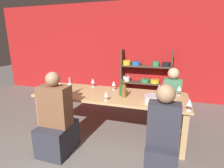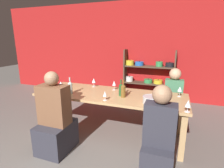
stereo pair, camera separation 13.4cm
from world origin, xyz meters
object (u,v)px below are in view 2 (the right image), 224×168
Objects in this scene: wine_glass_white_a at (180,89)px; wine_glass_red_b at (105,94)px; wine_glass_red_d at (61,84)px; mixing_bowl at (151,100)px; wine_bottle_dark at (123,90)px; person_near_b at (158,143)px; person_far_a at (173,103)px; wine_glass_empty_a at (160,88)px; person_near_a at (56,123)px; dining_table at (110,98)px; wine_glass_red_a at (114,83)px; wine_glass_white_b at (94,81)px; wine_bottle_green at (121,89)px; wine_bottle_amber at (70,87)px; wine_glass_red_c at (188,104)px; shelf_unit at (149,80)px.

wine_glass_red_b is at bearing -151.48° from wine_glass_white_a.
wine_glass_red_d is (-1.01, 0.28, 0.02)m from wine_glass_red_b.
wine_glass_red_d is at bearing 174.30° from mixing_bowl.
wine_bottle_dark is 0.25× the size of person_near_b.
mixing_bowl is 1.13m from person_far_a.
person_near_a is (-1.40, -0.99, -0.43)m from wine_glass_empty_a.
wine_glass_red_a reaches higher than dining_table.
wine_glass_white_b is 0.14× the size of person_near_a.
person_far_a reaches higher than wine_glass_white_b.
wine_glass_red_b is at bearing -117.68° from wine_bottle_green.
wine_glass_empty_a is 0.95m from wine_glass_red_b.
dining_table is at bearing -34.83° from wine_glass_white_b.
mixing_bowl is at bearing -20.92° from wine_bottle_green.
wine_bottle_amber is 0.68m from person_near_a.
person_far_a is at bearing 73.30° from mixing_bowl.
wine_glass_white_b is 0.15× the size of person_far_a.
wine_bottle_dark is at bearing 134.79° from person_near_b.
wine_bottle_green is at bearing 1.60° from wine_glass_red_d.
wine_glass_red_b reaches higher than mixing_bowl.
wine_bottle_amber reaches higher than wine_glass_red_a.
wine_bottle_amber is (-0.92, -0.12, -0.00)m from wine_bottle_dark.
wine_bottle_green is 0.66m from wine_glass_empty_a.
wine_glass_empty_a is 0.13× the size of person_near_a.
wine_glass_red_b is 0.85× the size of wine_glass_white_a.
wine_bottle_green is 0.36m from wine_glass_red_a.
person_near_a is at bearing -144.82° from wine_glass_empty_a.
wine_glass_red_c is at bearing -2.40° from wine_glass_red_b.
wine_bottle_amber is 1.68× the size of wine_glass_red_a.
dining_table is 0.99m from person_near_a.
wine_bottle_dark reaches higher than mixing_bowl.
wine_glass_white_b is at bearing 39.06° from wine_glass_red_d.
person_near_a reaches higher than mixing_bowl.
wine_glass_white_b is (-0.86, -1.71, 0.30)m from shelf_unit.
wine_glass_empty_a is 0.75m from person_far_a.
wine_glass_white_b is (-0.52, 0.68, 0.02)m from wine_glass_red_b.
person_far_a is (1.52, 0.45, -0.43)m from wine_glass_white_b.
wine_glass_red_d is 0.14× the size of person_far_a.
wine_glass_red_a is (-0.28, 0.36, 0.01)m from wine_bottle_dark.
wine_glass_white_a is 0.15× the size of person_near_b.
wine_glass_white_a is 1.12m from person_near_b.
person_far_a reaches higher than wine_bottle_amber.
wine_glass_white_a is 1.04× the size of wine_glass_red_c.
person_far_a is at bearing 99.61° from wine_glass_white_a.
wine_bottle_dark reaches higher than wine_bottle_amber.
dining_table is 0.39m from wine_glass_red_b.
wine_glass_red_c is (1.02, -0.36, -0.00)m from wine_bottle_green.
wine_bottle_dark is 0.86m from wine_glass_white_b.
dining_table is 0.87m from wine_glass_empty_a.
wine_bottle_amber is 2.02m from person_far_a.
shelf_unit is at bearing 79.18° from dining_table.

